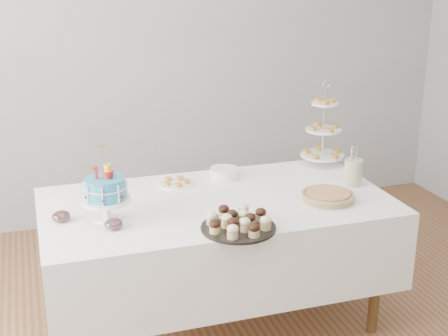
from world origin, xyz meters
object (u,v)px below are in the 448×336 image
object	(u,v)px
tiered_stand	(324,130)
jam_bowl_b	(61,216)
utensil_pitcher	(353,171)
birthday_cake	(106,201)
pastry_plate	(176,182)
jam_bowl_a	(114,224)
table	(217,238)
plate_stack	(224,173)
pie	(328,196)
cupcake_tray	(238,221)

from	to	relation	value
tiered_stand	jam_bowl_b	bearing A→B (deg)	-165.50
jam_bowl_b	utensil_pitcher	distance (m)	1.68
birthday_cake	utensil_pitcher	bearing A→B (deg)	18.83
tiered_stand	pastry_plate	distance (m)	1.02
tiered_stand	birthday_cake	bearing A→B (deg)	-161.24
birthday_cake	jam_bowl_a	world-z (taller)	birthday_cake
jam_bowl_a	utensil_pitcher	xyz separation A→B (m)	(1.44, 0.21, 0.06)
table	birthday_cake	size ratio (longest dim) A/B	4.88
plate_stack	jam_bowl_a	bearing A→B (deg)	-144.21
pastry_plate	jam_bowl_a	bearing A→B (deg)	-130.45
plate_stack	jam_bowl_b	world-z (taller)	plate_stack
birthday_cake	pie	distance (m)	1.21
jam_bowl_a	jam_bowl_b	size ratio (longest dim) A/B	0.97
birthday_cake	plate_stack	size ratio (longest dim) A/B	2.30
plate_stack	pie	bearing A→B (deg)	-49.85
pastry_plate	tiered_stand	bearing A→B (deg)	5.10
plate_stack	pastry_plate	xyz separation A→B (m)	(-0.30, -0.02, -0.02)
plate_stack	utensil_pitcher	bearing A→B (deg)	-25.69
jam_bowl_a	utensil_pitcher	distance (m)	1.46
cupcake_tray	birthday_cake	bearing A→B (deg)	153.14
cupcake_tray	jam_bowl_a	xyz separation A→B (m)	(-0.59, 0.19, -0.02)
tiered_stand	pastry_plate	bearing A→B (deg)	-174.90
pastry_plate	jam_bowl_b	xyz separation A→B (m)	(-0.68, -0.35, 0.01)
tiered_stand	jam_bowl_b	world-z (taller)	tiered_stand
pastry_plate	jam_bowl_b	size ratio (longest dim) A/B	2.23
utensil_pitcher	plate_stack	bearing A→B (deg)	153.20
jam_bowl_a	pastry_plate	bearing A→B (deg)	49.55
pie	cupcake_tray	bearing A→B (deg)	-160.61
table	tiered_stand	world-z (taller)	tiered_stand
table	jam_bowl_a	distance (m)	0.68
table	pie	xyz separation A→B (m)	(0.58, -0.19, 0.25)
cupcake_tray	plate_stack	world-z (taller)	cupcake_tray
jam_bowl_a	jam_bowl_b	world-z (taller)	jam_bowl_b
pastry_plate	jam_bowl_b	bearing A→B (deg)	-153.22
table	tiered_stand	distance (m)	1.04
utensil_pitcher	birthday_cake	bearing A→B (deg)	-177.60
tiered_stand	jam_bowl_b	xyz separation A→B (m)	(-1.68, -0.43, -0.20)
birthday_cake	jam_bowl_b	bearing A→B (deg)	-179.59
tiered_stand	utensil_pitcher	distance (m)	0.43
jam_bowl_b	utensil_pitcher	xyz separation A→B (m)	(1.68, 0.03, 0.06)
cupcake_tray	utensil_pitcher	xyz separation A→B (m)	(0.85, 0.39, 0.04)
pastry_plate	utensil_pitcher	xyz separation A→B (m)	(1.00, -0.32, 0.07)
pie	plate_stack	bearing A→B (deg)	130.15
jam_bowl_b	utensil_pitcher	bearing A→B (deg)	1.00
cupcake_tray	pie	xyz separation A→B (m)	(0.60, 0.21, -0.01)
birthday_cake	utensil_pitcher	size ratio (longest dim) A/B	1.67
jam_bowl_b	table	bearing A→B (deg)	2.34
cupcake_tray	tiered_stand	distance (m)	1.18
pie	tiered_stand	size ratio (longest dim) A/B	0.55
cupcake_tray	pie	bearing A→B (deg)	19.39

